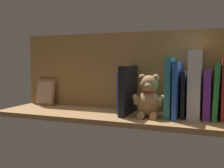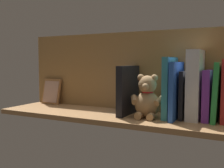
{
  "view_description": "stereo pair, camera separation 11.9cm",
  "coord_description": "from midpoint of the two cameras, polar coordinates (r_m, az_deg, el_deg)",
  "views": [
    {
      "loc": [
        -43.08,
        110.25,
        23.08
      ],
      "look_at": [
        0.0,
        0.0,
        13.44
      ],
      "focal_mm": 42.27,
      "sensor_mm": 36.0,
      "label": 1
    },
    {
      "loc": [
        -53.9,
        105.39,
        23.08
      ],
      "look_at": [
        0.0,
        0.0,
        13.44
      ],
      "focal_mm": 42.27,
      "sensor_mm": 36.0,
      "label": 2
    }
  ],
  "objects": [
    {
      "name": "book_5",
      "position": [
        1.14,
        15.35,
        -0.75
      ],
      "size": [
        2.48,
        16.81,
        25.32
      ],
      "primitive_type": "cube",
      "color": "teal",
      "rests_on": "ground_plane"
    },
    {
      "name": "book_4",
      "position": [
        1.12,
        16.75,
        -1.37
      ],
      "size": [
        1.76,
        19.2,
        23.32
      ],
      "primitive_type": "cube",
      "color": "blue",
      "rests_on": "ground_plane"
    },
    {
      "name": "book_2",
      "position": [
        1.14,
        22.86,
        -2.27
      ],
      "size": [
        2.85,
        13.74,
        20.17
      ],
      "primitive_type": "cube",
      "color": "purple",
      "rests_on": "ground_plane"
    },
    {
      "name": "book_3",
      "position": [
        1.15,
        18.27,
        -2.24
      ],
      "size": [
        1.65,
        14.11,
        19.58
      ],
      "primitive_type": "cube",
      "color": "black",
      "rests_on": "ground_plane"
    },
    {
      "name": "teddy_bear",
      "position": [
        1.12,
        10.65,
        -3.16
      ],
      "size": [
        14.71,
        12.48,
        18.25
      ],
      "rotation": [
        0.0,
        0.0,
        0.12
      ],
      "color": "tan",
      "rests_on": "ground_plane"
    },
    {
      "name": "dictionary_thick_white",
      "position": [
        1.13,
        20.44,
        -0.2
      ],
      "size": [
        5.01,
        14.74,
        28.13
      ],
      "primitive_type": "cube",
      "color": "white",
      "rests_on": "ground_plane"
    },
    {
      "name": "book_1",
      "position": [
        1.13,
        24.55,
        -1.61
      ],
      "size": [
        2.77,
        15.12,
        23.24
      ],
      "primitive_type": "cube",
      "rotation": [
        0.0,
        -0.04,
        0.0
      ],
      "color": "green",
      "rests_on": "ground_plane"
    },
    {
      "name": "ground_plane",
      "position": [
        1.21,
        2.83,
        -6.91
      ],
      "size": [
        108.6,
        30.45,
        2.2
      ],
      "primitive_type": "cube",
      "color": "#A87A4C"
    },
    {
      "name": "book_7",
      "position": [
        1.22,
        5.45,
        -1.85
      ],
      "size": [
        1.82,
        13.63,
        18.58
      ],
      "primitive_type": "cube",
      "color": "blue",
      "rests_on": "ground_plane"
    },
    {
      "name": "picture_frame_leaning",
      "position": [
        1.49,
        -10.77,
        -1.64
      ],
      "size": [
        11.41,
        4.36,
        14.11
      ],
      "color": "#9E6B3D",
      "rests_on": "ground_plane"
    },
    {
      "name": "book_6",
      "position": [
        1.18,
        6.4,
        -1.33
      ],
      "size": [
        2.88,
        19.57,
        21.66
      ],
      "primitive_type": "cube",
      "rotation": [
        0.0,
        0.0,
        0.0
      ],
      "color": "black",
      "rests_on": "ground_plane"
    },
    {
      "name": "shelf_back_panel",
      "position": [
        1.3,
        5.22,
        2.8
      ],
      "size": [
        108.6,
        1.5,
        37.81
      ],
      "primitive_type": "cube",
      "color": "olive",
      "rests_on": "ground_plane"
    }
  ]
}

